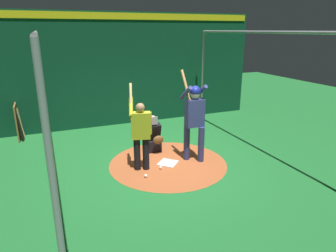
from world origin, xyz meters
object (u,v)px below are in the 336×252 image
Objects in this scene: batter at (194,116)px; catcher at (153,137)px; visitor at (141,132)px; baseball_0 at (161,167)px; home_plate at (168,163)px; bat_rack at (19,122)px; baseball_1 at (146,176)px.

batter is 2.22× the size of catcher.
batter is at bearing 106.76° from visitor.
catcher is at bearing 169.19° from baseball_0.
catcher is at bearing -175.52° from home_plate.
visitor is at bearing -85.87° from home_plate.
visitor reaches higher than catcher.
visitor is 1.84× the size of bat_rack.
bat_rack is (-3.42, -3.38, 0.48)m from home_plate.
catcher is at bearing 154.36° from baseball_1.
baseball_1 is (0.44, -1.38, -1.10)m from batter.
batter is 1.45m from baseball_0.
baseball_1 is (0.26, -0.45, 0.00)m from baseball_0.
baseball_1 is at bearing 10.89° from visitor.
batter is 1.40m from catcher.
bat_rack reaches higher than home_plate.
bat_rack is (-3.47, -2.70, -0.42)m from visitor.
batter reaches higher than baseball_1.
home_plate is 1.31m from batter.
baseball_1 is at bearing 34.07° from bat_rack.
batter is at bearing 85.10° from home_plate.
visitor is at bearing -33.32° from catcher.
home_plate is 0.40× the size of bat_rack.
bat_rack reaches higher than baseball_1.
catcher is 13.30× the size of baseball_1.
bat_rack is (-3.48, -4.03, -0.65)m from batter.
catcher reaches higher than baseball_0.
home_plate is 5.68× the size of baseball_1.
baseball_1 is (0.49, -0.73, 0.03)m from home_plate.
catcher is 13.30× the size of baseball_0.
home_plate is at bearing 4.48° from catcher.
catcher is at bearing 163.73° from visitor.
batter is 1.12× the size of visitor.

